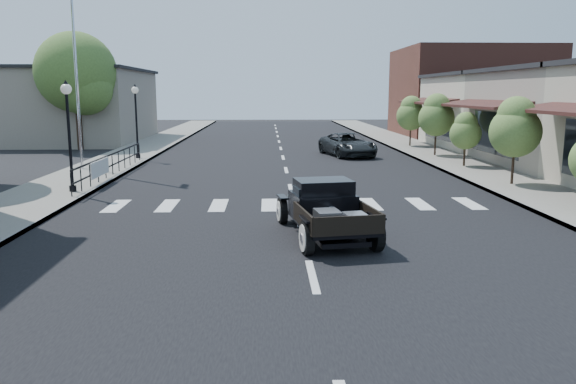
{
  "coord_description": "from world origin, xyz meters",
  "views": [
    {
      "loc": [
        -0.86,
        -13.39,
        3.54
      ],
      "look_at": [
        -0.33,
        0.84,
        1.0
      ],
      "focal_mm": 35.0,
      "sensor_mm": 36.0,
      "label": 1
    }
  ],
  "objects": [
    {
      "name": "lamp_post_b",
      "position": [
        -7.6,
        6.0,
        2.04
      ],
      "size": [
        0.36,
        0.36,
        3.79
      ],
      "primitive_type": null,
      "color": "black",
      "rests_on": "sidewalk_left"
    },
    {
      "name": "railing",
      "position": [
        -7.3,
        10.0,
        0.65
      ],
      "size": [
        0.08,
        10.0,
        1.0
      ],
      "primitive_type": null,
      "color": "black",
      "rests_on": "sidewalk_left"
    },
    {
      "name": "road",
      "position": [
        0.0,
        15.0,
        0.01
      ],
      "size": [
        14.0,
        80.0,
        0.02
      ],
      "primitive_type": "cube",
      "color": "black",
      "rests_on": "ground"
    },
    {
      "name": "small_tree_e",
      "position": [
        8.3,
        22.23,
        1.67
      ],
      "size": [
        1.82,
        1.82,
        3.04
      ],
      "primitive_type": null,
      "color": "#547334",
      "rests_on": "sidewalk_right"
    },
    {
      "name": "flagpole",
      "position": [
        -9.2,
        12.0,
        5.56
      ],
      "size": [
        0.12,
        0.12,
        10.82
      ],
      "primitive_type": "cylinder",
      "color": "silver",
      "rests_on": "sidewalk_left"
    },
    {
      "name": "sidewalk_right",
      "position": [
        8.5,
        15.0,
        0.07
      ],
      "size": [
        3.0,
        80.0,
        0.15
      ],
      "primitive_type": "cube",
      "color": "gray",
      "rests_on": "ground"
    },
    {
      "name": "small_tree_b",
      "position": [
        8.3,
        7.04,
        1.71
      ],
      "size": [
        1.88,
        1.88,
        3.13
      ],
      "primitive_type": null,
      "color": "#547334",
      "rests_on": "sidewalk_right"
    },
    {
      "name": "small_tree_d",
      "position": [
        8.3,
        16.82,
        1.75
      ],
      "size": [
        1.92,
        1.92,
        3.2
      ],
      "primitive_type": null,
      "color": "#547334",
      "rests_on": "sidewalk_right"
    },
    {
      "name": "low_building_left",
      "position": [
        -15.0,
        28.0,
        2.5
      ],
      "size": [
        10.0,
        12.0,
        5.0
      ],
      "primitive_type": "cube",
      "color": "gray",
      "rests_on": "ground"
    },
    {
      "name": "big_tree_far",
      "position": [
        -12.5,
        22.0,
        3.59
      ],
      "size": [
        4.88,
        4.88,
        7.17
      ],
      "primitive_type": null,
      "color": "#46662B",
      "rests_on": "ground"
    },
    {
      "name": "banner",
      "position": [
        -7.22,
        8.0,
        0.45
      ],
      "size": [
        0.04,
        2.2,
        0.6
      ],
      "primitive_type": null,
      "color": "silver",
      "rests_on": "sidewalk_left"
    },
    {
      "name": "sidewalk_left",
      "position": [
        -8.5,
        15.0,
        0.07
      ],
      "size": [
        3.0,
        80.0,
        0.15
      ],
      "primitive_type": "cube",
      "color": "gray",
      "rests_on": "ground"
    },
    {
      "name": "small_tree_c",
      "position": [
        8.3,
        12.22,
        1.35
      ],
      "size": [
        1.44,
        1.44,
        2.4
      ],
      "primitive_type": null,
      "color": "#547334",
      "rests_on": "sidewalk_right"
    },
    {
      "name": "far_building_right",
      "position": [
        15.5,
        32.0,
        3.5
      ],
      "size": [
        11.0,
        10.0,
        7.0
      ],
      "primitive_type": "cube",
      "color": "brown",
      "rests_on": "ground"
    },
    {
      "name": "second_car",
      "position": [
        3.62,
        17.71,
        0.64
      ],
      "size": [
        3.11,
        4.94,
        1.27
      ],
      "primitive_type": "imported",
      "rotation": [
        0.0,
        0.0,
        0.23
      ],
      "color": "black",
      "rests_on": "ground"
    },
    {
      "name": "storefront_far",
      "position": [
        15.0,
        22.0,
        2.25
      ],
      "size": [
        10.0,
        9.0,
        4.5
      ],
      "primitive_type": "cube",
      "color": "beige",
      "rests_on": "ground"
    },
    {
      "name": "road_markings",
      "position": [
        0.0,
        10.0,
        0.0
      ],
      "size": [
        12.0,
        60.0,
        0.06
      ],
      "primitive_type": null,
      "color": "silver",
      "rests_on": "ground"
    },
    {
      "name": "ground",
      "position": [
        0.0,
        0.0,
        0.0
      ],
      "size": [
        120.0,
        120.0,
        0.0
      ],
      "primitive_type": "plane",
      "color": "black",
      "rests_on": "ground"
    },
    {
      "name": "lamp_post_c",
      "position": [
        -7.6,
        16.0,
        2.04
      ],
      "size": [
        0.36,
        0.36,
        3.79
      ],
      "primitive_type": null,
      "color": "black",
      "rests_on": "sidewalk_left"
    },
    {
      "name": "hotrod_pickup",
      "position": [
        0.55,
        0.06,
        0.72
      ],
      "size": [
        2.6,
        4.43,
        1.45
      ],
      "primitive_type": null,
      "rotation": [
        0.0,
        0.0,
        0.16
      ],
      "color": "black",
      "rests_on": "ground"
    }
  ]
}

